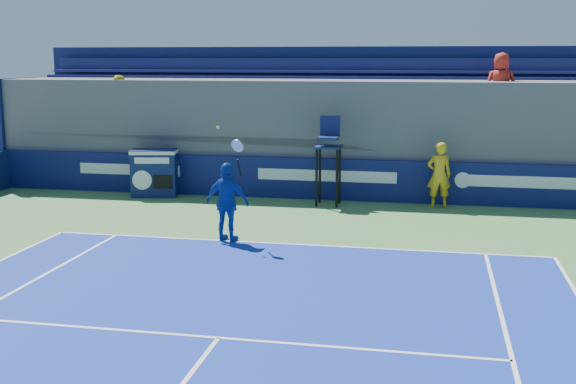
% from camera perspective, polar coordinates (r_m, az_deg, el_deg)
% --- Properties ---
extents(ball_person, '(0.72, 0.54, 1.80)m').
position_cam_1_polar(ball_person, '(19.96, 11.85, 1.33)').
color(ball_person, gold).
rests_on(ball_person, apron).
extents(back_hoarding, '(20.40, 0.21, 1.20)m').
position_cam_1_polar(back_hoarding, '(20.72, 3.08, 1.01)').
color(back_hoarding, '#0E144E').
rests_on(back_hoarding, ground).
extents(match_clock, '(1.43, 0.96, 1.40)m').
position_cam_1_polar(match_clock, '(21.54, -10.50, 1.59)').
color(match_clock, '#0F1A4E').
rests_on(match_clock, ground).
extents(umpire_chair, '(0.70, 0.70, 2.48)m').
position_cam_1_polar(umpire_chair, '(19.85, 3.23, 3.29)').
color(umpire_chair, black).
rests_on(umpire_chair, ground).
extents(tennis_player, '(1.10, 0.64, 2.57)m').
position_cam_1_polar(tennis_player, '(15.94, -4.80, -0.81)').
color(tennis_player, '#133B9B').
rests_on(tennis_player, apron).
extents(stadium_seating, '(21.00, 4.05, 4.40)m').
position_cam_1_polar(stadium_seating, '(22.58, 3.87, 4.94)').
color(stadium_seating, '#535358').
rests_on(stadium_seating, ground).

